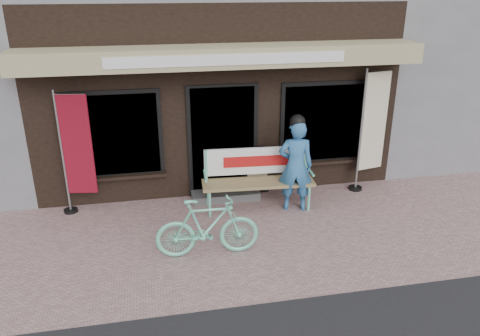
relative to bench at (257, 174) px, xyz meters
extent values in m
plane|color=#A78180|center=(-0.53, -1.34, -0.65)|extent=(70.00, 70.00, 0.00)
cube|color=black|center=(-0.53, 3.66, 1.15)|extent=(7.00, 6.00, 3.60)
cube|color=tan|center=(-0.53, 0.31, 2.10)|extent=(7.00, 0.80, 0.35)
cube|color=white|center=(-0.53, -0.10, 2.10)|extent=(4.00, 0.02, 0.18)
cube|color=black|center=(-0.53, 0.64, 0.45)|extent=(1.20, 0.06, 2.10)
cube|color=black|center=(-0.53, 0.63, 0.45)|extent=(1.35, 0.04, 2.20)
cube|color=black|center=(-2.53, 0.64, 0.70)|extent=(1.60, 0.06, 1.50)
cube|color=black|center=(1.47, 0.64, 0.70)|extent=(1.60, 0.06, 1.50)
cube|color=black|center=(-2.53, 0.63, 0.70)|extent=(1.75, 0.04, 1.65)
cube|color=black|center=(1.47, 0.63, 0.70)|extent=(1.75, 0.04, 1.65)
cube|color=black|center=(-2.53, 0.58, -0.10)|extent=(1.80, 0.18, 0.06)
cube|color=black|center=(1.47, 0.58, -0.10)|extent=(1.80, 0.18, 0.06)
cube|color=#59595B|center=(-0.53, 0.41, -0.57)|extent=(1.30, 0.45, 0.15)
cylinder|color=#6CD3B1|center=(-0.93, -0.28, -0.41)|extent=(0.05, 0.05, 0.48)
cylinder|color=#6CD3B1|center=(-0.90, 0.18, -0.41)|extent=(0.05, 0.05, 0.48)
cylinder|color=#6CD3B1|center=(0.88, -0.39, -0.41)|extent=(0.05, 0.05, 0.48)
cylinder|color=#6CD3B1|center=(0.91, 0.06, -0.41)|extent=(0.05, 0.05, 0.48)
cube|color=#907B4F|center=(-0.01, -0.11, -0.14)|extent=(2.07, 0.64, 0.06)
cylinder|color=#6CD3B1|center=(-0.92, 0.18, 0.15)|extent=(0.05, 0.05, 0.62)
cylinder|color=#6CD3B1|center=(0.94, 0.06, 0.15)|extent=(0.05, 0.05, 0.62)
cube|color=white|center=(0.01, 0.14, 0.20)|extent=(1.93, 0.17, 0.51)
cube|color=#B21414|center=(0.01, 0.11, 0.20)|extent=(1.22, 0.09, 0.20)
cylinder|color=#6CD3B1|center=(-0.97, -0.04, 0.05)|extent=(0.08, 0.50, 0.05)
cylinder|color=#6CD3B1|center=(0.96, -0.17, 0.05)|extent=(0.08, 0.50, 0.05)
imported|color=#2F69A3|center=(0.64, -0.26, 0.20)|extent=(0.69, 0.53, 1.70)
sphere|color=black|center=(0.64, -0.26, 1.02)|extent=(0.33, 0.33, 0.27)
imported|color=#6CD3B1|center=(-1.13, -1.51, -0.17)|extent=(1.60, 0.51, 0.95)
cylinder|color=gray|center=(-3.41, 0.41, 0.48)|extent=(0.04, 0.04, 2.27)
cylinder|color=gray|center=(-3.16, 0.37, 1.53)|extent=(0.51, 0.11, 0.02)
cube|color=maroon|center=(-3.14, 0.36, 0.64)|extent=(0.51, 0.11, 1.80)
cylinder|color=black|center=(-3.41, 0.41, -0.62)|extent=(0.28, 0.28, 0.05)
cylinder|color=gray|center=(2.13, 0.32, 0.57)|extent=(0.05, 0.05, 2.45)
cylinder|color=gray|center=(2.40, 0.38, 1.71)|extent=(0.55, 0.15, 0.03)
cube|color=beige|center=(2.42, 0.39, 0.74)|extent=(0.55, 0.15, 1.95)
cylinder|color=black|center=(2.13, 0.32, -0.62)|extent=(0.32, 0.32, 0.06)
cube|color=black|center=(0.13, 0.57, -0.17)|extent=(0.48, 0.12, 0.96)
cube|color=beige|center=(0.13, 0.52, -0.06)|extent=(0.41, 0.05, 0.59)
camera|label=1|loc=(-1.85, -7.73, 3.30)|focal=35.00mm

